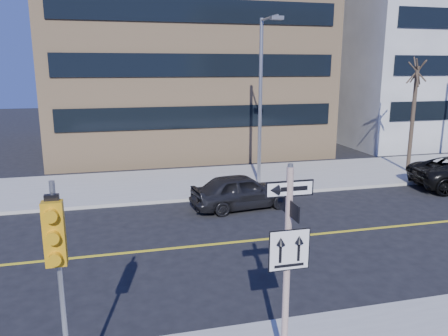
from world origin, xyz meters
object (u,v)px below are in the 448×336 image
object	(u,v)px
streetlight_a	(262,91)
street_tree_west	(417,74)
sign_pole	(287,257)
parked_car_a	(242,191)
traffic_signal	(56,252)

from	to	relation	value
streetlight_a	street_tree_west	world-z (taller)	streetlight_a
streetlight_a	sign_pole	bearing A→B (deg)	-106.77
sign_pole	parked_car_a	size ratio (longest dim) A/B	0.93
traffic_signal	street_tree_west	size ratio (longest dim) A/B	0.63
traffic_signal	street_tree_west	world-z (taller)	street_tree_west
traffic_signal	parked_car_a	bearing A→B (deg)	59.27
sign_pole	street_tree_west	world-z (taller)	street_tree_west
parked_car_a	streetlight_a	distance (m)	5.45
sign_pole	street_tree_west	bearing A→B (deg)	46.74
street_tree_west	traffic_signal	bearing A→B (deg)	-140.61
traffic_signal	street_tree_west	distance (m)	22.14
sign_pole	parked_car_a	distance (m)	10.46
parked_car_a	street_tree_west	size ratio (longest dim) A/B	0.69
sign_pole	parked_car_a	world-z (taller)	sign_pole
sign_pole	traffic_signal	world-z (taller)	sign_pole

